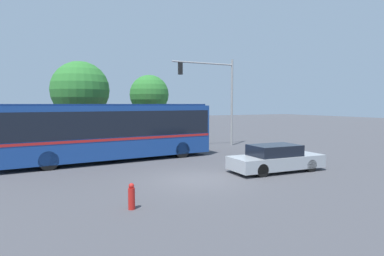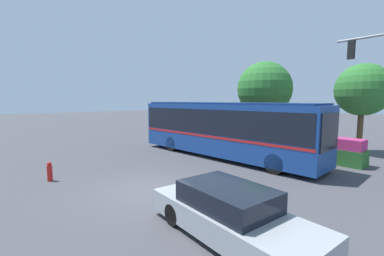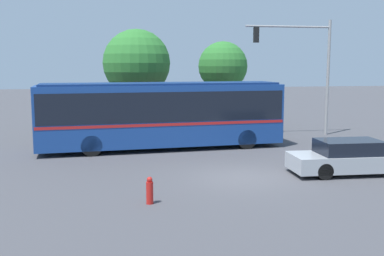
{
  "view_description": "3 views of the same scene",
  "coord_description": "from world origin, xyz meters",
  "px_view_note": "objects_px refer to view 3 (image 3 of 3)",
  "views": [
    {
      "loc": [
        -6.75,
        -12.83,
        3.41
      ],
      "look_at": [
        2.18,
        4.76,
        1.95
      ],
      "focal_mm": 30.61,
      "sensor_mm": 36.0,
      "label": 1
    },
    {
      "loc": [
        8.64,
        -4.99,
        3.56
      ],
      "look_at": [
        -1.56,
        3.57,
        2.09
      ],
      "focal_mm": 24.02,
      "sensor_mm": 36.0,
      "label": 2
    },
    {
      "loc": [
        -5.04,
        -16.47,
        4.28
      ],
      "look_at": [
        -1.49,
        2.55,
        1.61
      ],
      "focal_mm": 42.68,
      "sensor_mm": 36.0,
      "label": 3
    }
  ],
  "objects_px": {
    "city_bus": "(162,112)",
    "traffic_light_pole": "(308,60)",
    "street_tree_left": "(137,63)",
    "street_tree_centre": "(223,66)",
    "fire_hydrant": "(150,191)",
    "sedan_foreground": "(351,158)"
  },
  "relations": [
    {
      "from": "sedan_foreground",
      "to": "fire_hydrant",
      "type": "height_order",
      "value": "sedan_foreground"
    },
    {
      "from": "sedan_foreground",
      "to": "fire_hydrant",
      "type": "xyz_separation_m",
      "value": [
        -8.23,
        -2.54,
        -0.23
      ]
    },
    {
      "from": "city_bus",
      "to": "traffic_light_pole",
      "type": "distance_m",
      "value": 10.09
    },
    {
      "from": "city_bus",
      "to": "fire_hydrant",
      "type": "xyz_separation_m",
      "value": [
        -1.52,
        -9.33,
        -1.52
      ]
    },
    {
      "from": "city_bus",
      "to": "street_tree_left",
      "type": "relative_size",
      "value": 1.93
    },
    {
      "from": "traffic_light_pole",
      "to": "street_tree_centre",
      "type": "height_order",
      "value": "traffic_light_pole"
    },
    {
      "from": "city_bus",
      "to": "traffic_light_pole",
      "type": "xyz_separation_m",
      "value": [
        9.26,
        3.0,
        2.64
      ]
    },
    {
      "from": "sedan_foreground",
      "to": "street_tree_centre",
      "type": "distance_m",
      "value": 15.05
    },
    {
      "from": "traffic_light_pole",
      "to": "street_tree_left",
      "type": "xyz_separation_m",
      "value": [
        -10.14,
        2.67,
        -0.17
      ]
    },
    {
      "from": "traffic_light_pole",
      "to": "city_bus",
      "type": "bearing_deg",
      "value": 17.96
    },
    {
      "from": "city_bus",
      "to": "street_tree_centre",
      "type": "bearing_deg",
      "value": 52.57
    },
    {
      "from": "sedan_foreground",
      "to": "fire_hydrant",
      "type": "distance_m",
      "value": 8.61
    },
    {
      "from": "city_bus",
      "to": "street_tree_left",
      "type": "height_order",
      "value": "street_tree_left"
    },
    {
      "from": "street_tree_centre",
      "to": "fire_hydrant",
      "type": "xyz_separation_m",
      "value": [
        -6.69,
        -17.08,
        -3.78
      ]
    },
    {
      "from": "street_tree_left",
      "to": "fire_hydrant",
      "type": "relative_size",
      "value": 7.56
    },
    {
      "from": "street_tree_centre",
      "to": "sedan_foreground",
      "type": "bearing_deg",
      "value": -83.97
    },
    {
      "from": "traffic_light_pole",
      "to": "street_tree_centre",
      "type": "bearing_deg",
      "value": -49.26
    },
    {
      "from": "traffic_light_pole",
      "to": "street_tree_left",
      "type": "distance_m",
      "value": 10.49
    },
    {
      "from": "street_tree_left",
      "to": "city_bus",
      "type": "bearing_deg",
      "value": -81.18
    },
    {
      "from": "traffic_light_pole",
      "to": "street_tree_centre",
      "type": "distance_m",
      "value": 6.27
    },
    {
      "from": "sedan_foreground",
      "to": "street_tree_left",
      "type": "distance_m",
      "value": 15.07
    },
    {
      "from": "city_bus",
      "to": "traffic_light_pole",
      "type": "relative_size",
      "value": 1.8
    }
  ]
}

